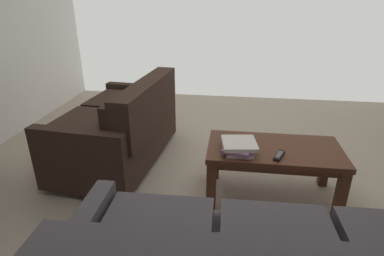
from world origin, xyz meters
The scene contains 5 objects.
ground_plane centered at (0.00, 0.00, 0.00)m, with size 4.99×5.10×0.01m, color tan.
loveseat_near centered at (0.97, -0.31, 0.36)m, with size 0.92×1.45×0.82m.
coffee_table centered at (-0.40, 0.10, 0.37)m, with size 1.01×0.54×0.44m.
book_stack centered at (-0.12, 0.21, 0.49)m, with size 0.28×0.29×0.08m.
tv_remote centered at (-0.41, 0.25, 0.45)m, with size 0.10×0.16×0.02m.
Camera 1 is at (-0.06, 2.30, 1.52)m, focal length 29.32 mm.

